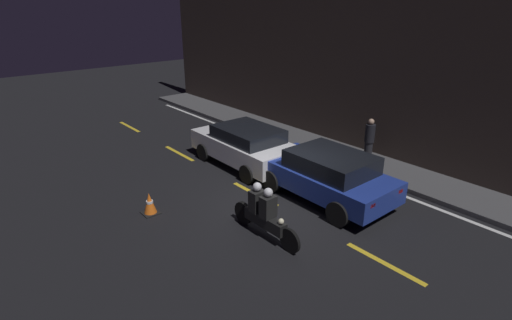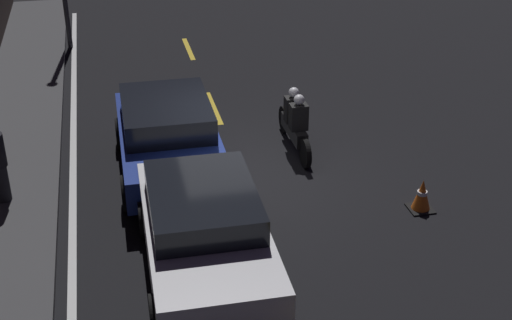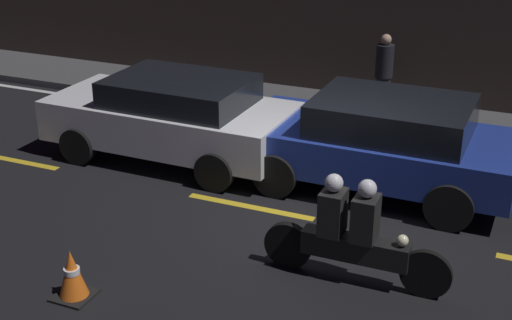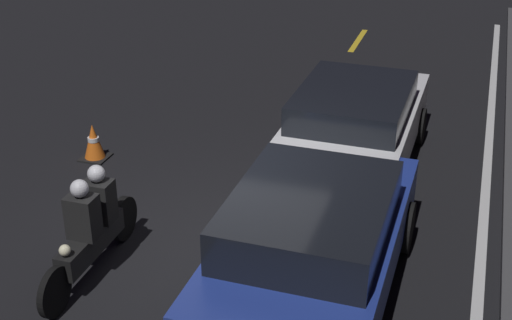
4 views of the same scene
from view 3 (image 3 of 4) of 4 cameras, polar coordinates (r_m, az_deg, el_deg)
ground_plane at (r=10.24m, az=4.67°, el=-4.76°), size 56.00×56.00×0.00m
raised_curb at (r=14.21m, az=10.62°, el=3.40°), size 28.00×1.85×0.15m
lane_dash_b at (r=12.89m, az=-19.11°, el=0.04°), size 2.00×0.14×0.01m
lane_dash_c at (r=10.56m, az=-0.47°, el=-3.76°), size 2.00×0.14×0.01m
lane_solid_kerb at (r=13.16m, az=9.41°, el=1.54°), size 25.20×0.14×0.01m
sedan_white at (r=12.07m, az=-6.67°, el=3.58°), size 4.17×2.02×1.43m
sedan_blue at (r=11.00m, az=9.92°, el=1.52°), size 4.19×2.06×1.47m
motorcycle at (r=8.60m, az=7.61°, el=-5.87°), size 2.32×0.36×1.38m
traffic_cone_near at (r=8.65m, az=-14.49°, el=-8.87°), size 0.45×0.45×0.62m
pedestrian at (r=14.03m, az=10.18°, el=6.84°), size 0.34×0.34×1.54m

